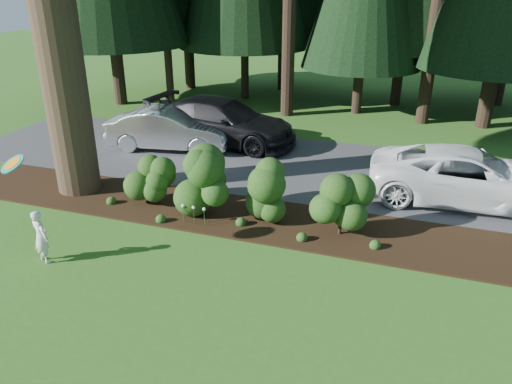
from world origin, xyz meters
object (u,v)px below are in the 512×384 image
Objects in this scene: frisbee at (12,164)px; child at (41,236)px; car_white_suv at (468,176)px; car_silver_wagon at (169,129)px; car_dark_suv at (222,121)px.

child is at bearing 26.16° from frisbee.
car_white_suv reaches higher than child.
car_silver_wagon is 3.52× the size of child.
car_silver_wagon is at bearing 134.57° from car_dark_suv.
car_dark_suv is 9.33m from child.
child is 1.78m from frisbee.
car_dark_suv is 9.59m from frisbee.
car_silver_wagon is 2.04m from car_dark_suv.
child is (-9.25, -6.60, -0.15)m from car_white_suv.
car_dark_suv is at bearing 84.97° from frisbee.
car_silver_wagon is 0.83× the size of car_white_suv.
car_dark_suv is at bearing 70.14° from car_white_suv.
frisbee is (-9.50, -6.73, 1.61)m from car_white_suv.
car_white_suv reaches higher than car_silver_wagon.
car_dark_suv reaches higher than child.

